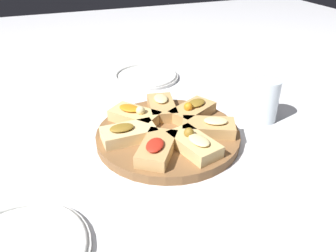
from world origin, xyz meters
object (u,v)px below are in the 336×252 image
(plate_right, at_px, (146,76))
(water_glass, at_px, (266,101))
(napkin_stack, at_px, (208,91))
(serving_board, at_px, (168,135))

(plate_right, distance_m, water_glass, 0.42)
(plate_right, bearing_deg, napkin_stack, -137.98)
(serving_board, relative_size, napkin_stack, 3.12)
(water_glass, bearing_deg, napkin_stack, 14.00)
(serving_board, distance_m, water_glass, 0.26)
(serving_board, distance_m, napkin_stack, 0.29)
(plate_right, height_order, napkin_stack, plate_right)
(serving_board, xyz_separation_m, napkin_stack, (0.20, -0.21, -0.01))
(napkin_stack, bearing_deg, plate_right, 42.02)
(plate_right, height_order, water_glass, water_glass)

